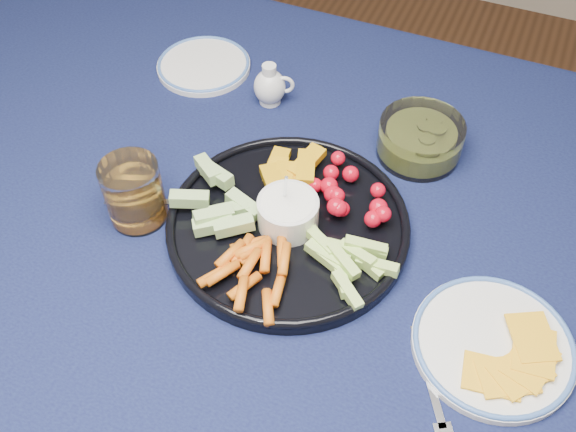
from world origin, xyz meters
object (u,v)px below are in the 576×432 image
at_px(pickle_bowl, 420,140).
at_px(crudite_platter, 286,221).
at_px(dining_table, 255,237).
at_px(creamer_pitcher, 270,86).
at_px(cheese_plate, 494,344).
at_px(juice_tumbler, 135,196).
at_px(side_plate_extra, 204,65).

bearing_deg(pickle_bowl, crudite_platter, -119.63).
relative_size(dining_table, crudite_platter, 4.64).
bearing_deg(crudite_platter, creamer_pitcher, 118.72).
height_order(pickle_bowl, cheese_plate, pickle_bowl).
bearing_deg(pickle_bowl, cheese_plate, -58.89).
bearing_deg(crudite_platter, dining_table, 156.07).
bearing_deg(creamer_pitcher, crudite_platter, -61.28).
bearing_deg(cheese_plate, dining_table, 164.91).
relative_size(juice_tumbler, side_plate_extra, 0.59).
height_order(dining_table, juice_tumbler, juice_tumbler).
height_order(dining_table, cheese_plate, cheese_plate).
xyz_separation_m(pickle_bowl, cheese_plate, (0.19, -0.31, -0.02)).
distance_m(dining_table, cheese_plate, 0.42).
distance_m(dining_table, juice_tumbler, 0.22).
bearing_deg(cheese_plate, creamer_pitcher, 144.19).
bearing_deg(side_plate_extra, pickle_bowl, -8.30).
relative_size(pickle_bowl, side_plate_extra, 0.78).
height_order(cheese_plate, juice_tumbler, juice_tumbler).
distance_m(dining_table, pickle_bowl, 0.31).
height_order(cheese_plate, side_plate_extra, cheese_plate).
distance_m(juice_tumbler, side_plate_extra, 0.37).
height_order(crudite_platter, side_plate_extra, crudite_platter).
xyz_separation_m(dining_table, crudite_platter, (0.07, -0.03, 0.11)).
height_order(creamer_pitcher, side_plate_extra, creamer_pitcher).
relative_size(creamer_pitcher, cheese_plate, 0.37).
relative_size(crudite_platter, cheese_plate, 1.72).
xyz_separation_m(crudite_platter, creamer_pitcher, (-0.14, 0.26, 0.01)).
distance_m(creamer_pitcher, juice_tumbler, 0.33).
height_order(creamer_pitcher, juice_tumbler, juice_tumbler).
xyz_separation_m(dining_table, juice_tumbler, (-0.15, -0.09, 0.13)).
height_order(creamer_pitcher, cheese_plate, creamer_pitcher).
xyz_separation_m(cheese_plate, side_plate_extra, (-0.62, 0.37, -0.00)).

